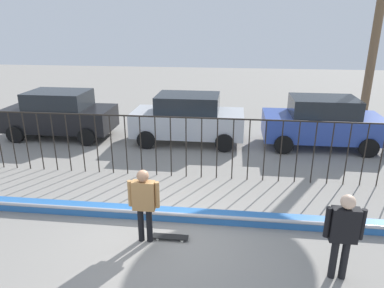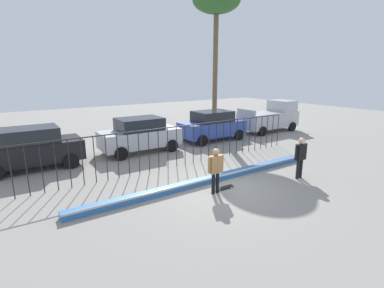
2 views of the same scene
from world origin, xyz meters
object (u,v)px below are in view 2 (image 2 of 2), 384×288
at_px(palm_tree_tall, 216,3).
at_px(parked_car_blue, 212,125).
at_px(parked_car_black, 31,148).
at_px(skateboard, 224,187).
at_px(camera_operator, 301,154).
at_px(skateboarder, 216,167).
at_px(pickup_truck, 270,117).
at_px(parked_car_silver, 140,135).

bearing_deg(palm_tree_tall, parked_car_blue, -129.90).
height_order(parked_car_blue, palm_tree_tall, palm_tree_tall).
distance_m(parked_car_black, parked_car_blue, 10.33).
bearing_deg(parked_car_black, parked_car_blue, 1.10).
bearing_deg(parked_car_black, skateboard, -48.30).
height_order(camera_operator, palm_tree_tall, palm_tree_tall).
bearing_deg(skateboarder, skateboard, 29.63).
bearing_deg(camera_operator, skateboard, 18.57).
relative_size(camera_operator, pickup_truck, 0.37).
xyz_separation_m(skateboard, parked_car_blue, (4.57, 6.70, 0.91)).
height_order(pickup_truck, palm_tree_tall, palm_tree_tall).
height_order(skateboard, palm_tree_tall, palm_tree_tall).
xyz_separation_m(skateboard, parked_car_silver, (-0.48, 6.64, 0.91)).
bearing_deg(pickup_truck, palm_tree_tall, 131.08).
height_order(parked_car_black, parked_car_blue, same).
bearing_deg(parked_car_silver, pickup_truck, 4.36).
distance_m(pickup_truck, palm_tree_tall, 9.06).
xyz_separation_m(parked_car_black, parked_car_blue, (10.33, 0.01, 0.00)).
distance_m(camera_operator, parked_car_silver, 8.39).
relative_size(skateboard, parked_car_silver, 0.19).
relative_size(skateboard, pickup_truck, 0.17).
bearing_deg(parked_car_blue, camera_operator, -97.50).
relative_size(skateboard, parked_car_blue, 0.19).
xyz_separation_m(parked_car_silver, palm_tree_tall, (7.52, 3.01, 8.08)).
distance_m(camera_operator, parked_car_blue, 7.64).
relative_size(parked_car_blue, palm_tree_tall, 0.42).
relative_size(parked_car_silver, palm_tree_tall, 0.42).
bearing_deg(parked_car_black, pickup_truck, 1.04).
bearing_deg(parked_car_silver, camera_operator, -58.97).
bearing_deg(camera_operator, parked_car_black, -7.05).
height_order(skateboard, parked_car_silver, parked_car_silver).
xyz_separation_m(camera_operator, parked_car_silver, (-3.80, 7.48, -0.06)).
xyz_separation_m(parked_car_black, parked_car_silver, (5.27, -0.05, 0.00)).
distance_m(skateboarder, parked_car_black, 8.58).
xyz_separation_m(skateboarder, palm_tree_tall, (7.57, 9.77, 8.04)).
height_order(skateboard, parked_car_blue, parked_car_blue).
relative_size(skateboarder, camera_operator, 0.98).
height_order(parked_car_black, palm_tree_tall, palm_tree_tall).
bearing_deg(palm_tree_tall, parked_car_silver, -158.18).
xyz_separation_m(skateboarder, skateboard, (0.52, 0.11, -0.95)).
distance_m(skateboarder, camera_operator, 3.91).
bearing_deg(skateboarder, palm_tree_tall, 69.56).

